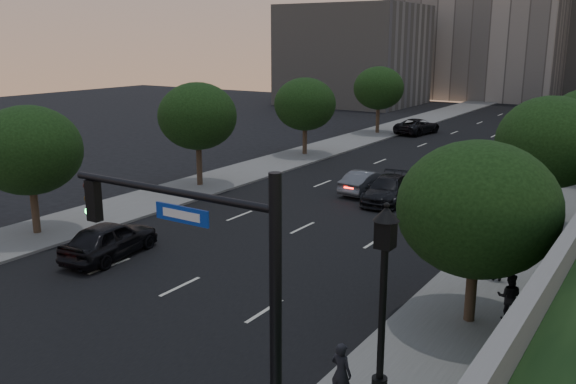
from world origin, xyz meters
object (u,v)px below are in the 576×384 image
Objects in this scene: sedan_mid_left at (366,182)px; sedan_near_left at (110,239)px; sedan_near_right at (388,190)px; pedestrian_c at (498,261)px; pedestrian_b at (509,297)px; sedan_far_left at (417,126)px; sedan_far_right at (511,167)px; pedestrian_a at (341,373)px; street_lamp at (382,320)px; traffic_signal_mast at (231,327)px.

sedan_near_left is at bearing 79.21° from sedan_mid_left.
sedan_near_right is at bearing -120.54° from sedan_near_left.
sedan_mid_left is 2.72× the size of pedestrian_c.
sedan_near_left reaches higher than sedan_mid_left.
sedan_mid_left is at bearing -59.37° from pedestrian_b.
sedan_far_right is (12.90, -15.72, 0.05)m from sedan_far_left.
sedan_near_left is 16.49m from pedestrian_b.
sedan_near_right reaches higher than sedan_mid_left.
pedestrian_a is (7.48, -19.69, 0.24)m from sedan_near_right.
pedestrian_a is at bearing 118.28° from sedan_mid_left.
street_lamp reaches higher than pedestrian_c.
sedan_far_right is at bearing -121.04° from sedan_near_left.
pedestrian_a is 1.02× the size of pedestrian_b.
pedestrian_b is at bearing 135.07° from sedan_mid_left.
pedestrian_b reaches higher than sedan_mid_left.
sedan_near_left reaches higher than sedan_near_right.
sedan_near_right is 11.28m from sedan_far_right.
sedan_near_left is 27.81m from sedan_far_right.
sedan_mid_left is 11.18m from sedan_far_right.
street_lamp is at bearing -71.59° from sedan_far_right.
sedan_near_left is 0.86× the size of sedan_far_left.
sedan_far_left is at bearing 140.28° from sedan_far_right.
sedan_far_left is 39.05m from pedestrian_c.
pedestrian_a is at bearing 154.20° from sedan_near_left.
sedan_far_left is 27.36m from sedan_near_right.
pedestrian_c reaches higher than sedan_far_left.
traffic_signal_mast is at bearing 140.33° from sedan_near_left.
sedan_mid_left is 18.08m from pedestrian_b.
pedestrian_b is at bearing -100.44° from pedestrian_a.
pedestrian_c is at bearing -66.95° from sedan_far_right.
street_lamp is at bearing 67.83° from pedestrian_b.
street_lamp reaches higher than pedestrian_b.
pedestrian_a is (2.95, -30.02, 0.16)m from sedan_far_right.
pedestrian_b is at bearing -59.60° from sedan_near_right.
sedan_far_left reaches higher than sedan_near_right.
sedan_near_right is at bearing -61.19° from pedestrian_a.
sedan_far_right is (-3.92, 29.79, -1.81)m from street_lamp.
sedan_far_left is 42.56m from pedestrian_b.
sedan_mid_left is at bearing -54.84° from pedestrian_c.
pedestrian_c is (10.67, -10.30, 0.23)m from sedan_mid_left.
sedan_near_left is at bearing -120.72° from sedan_near_right.
traffic_signal_mast is at bearing 71.98° from pedestrian_c.
pedestrian_b is at bearing 78.30° from street_lamp.
sedan_far_right is (-2.37, 33.74, -2.85)m from traffic_signal_mast.
sedan_near_right is (-8.45, 19.46, -1.89)m from street_lamp.
pedestrian_c is (0.25, 10.38, -1.68)m from street_lamp.
sedan_far_left is at bearing -71.56° from sedan_mid_left.
pedestrian_c is (15.02, 6.21, 0.13)m from sedan_near_left.
sedan_near_right is 12.58m from pedestrian_c.
traffic_signal_mast is at bearing 89.07° from pedestrian_a.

